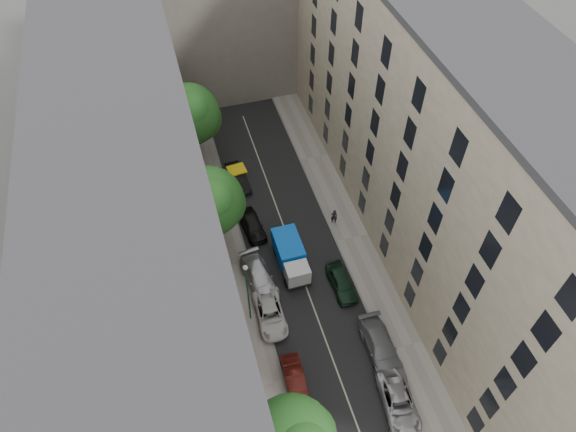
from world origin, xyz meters
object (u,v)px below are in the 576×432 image
object	(u,v)px
car_left_2	(270,314)
lamp_post	(247,288)
car_left_5	(238,178)
car_right_2	(342,282)
tree_mid	(210,203)
car_left_1	(295,379)
tarp_truck	(291,256)
car_right_0	(399,402)
car_right_1	(380,347)
pedestrian	(334,216)
car_left_4	(253,225)
car_left_3	(259,277)
tree_far	(190,116)

from	to	relation	value
car_left_2	lamp_post	bearing A→B (deg)	166.72
car_left_5	car_right_2	bearing A→B (deg)	-74.46
tree_mid	lamp_post	world-z (taller)	tree_mid
car_right_2	car_left_1	bearing A→B (deg)	-132.84
tree_mid	lamp_post	bearing A→B (deg)	-81.47
tarp_truck	car_right_0	bearing A→B (deg)	-74.82
car_left_1	car_left_5	bearing A→B (deg)	91.47
car_right_1	pedestrian	distance (m)	13.00
car_left_4	pedestrian	xyz separation A→B (m)	(7.31, -1.23, 0.25)
tarp_truck	car_left_1	size ratio (longest dim) A/B	1.35
car_right_0	car_right_2	world-z (taller)	car_right_2
tarp_truck	tree_mid	xyz separation A→B (m)	(-5.66, 3.59, 4.48)
tarp_truck	car_left_2	world-z (taller)	tarp_truck
car_left_5	car_right_2	world-z (taller)	car_left_5
car_right_1	tree_mid	distance (m)	17.17
car_right_0	car_right_1	size ratio (longest dim) A/B	0.94
car_left_3	tree_mid	bearing A→B (deg)	113.13
pedestrian	tree_mid	bearing A→B (deg)	20.42
tarp_truck	car_right_1	xyz separation A→B (m)	(4.20, -9.52, -0.58)
car_left_5	tree_mid	world-z (taller)	tree_mid
tarp_truck	pedestrian	bearing A→B (deg)	33.70
car_left_2	car_left_4	world-z (taller)	car_left_4
car_left_2	tree_mid	distance (m)	9.97
car_left_5	lamp_post	world-z (taller)	lamp_post
tarp_truck	car_right_1	size ratio (longest dim) A/B	1.01
tree_mid	tree_far	world-z (taller)	tree_mid
car_left_5	car_right_1	xyz separation A→B (m)	(6.40, -20.45, 0.03)
car_left_1	car_right_1	xyz separation A→B (m)	(6.86, 0.60, 0.11)
car_left_2	car_right_2	world-z (taller)	car_right_2
car_right_2	lamp_post	xyz separation A→B (m)	(-7.90, -0.79, 3.71)
car_left_2	car_left_5	bearing A→B (deg)	88.88
tree_mid	car_left_4	bearing A→B (deg)	17.41
car_right_2	tree_far	distance (m)	21.11
car_right_1	pedestrian	world-z (taller)	pedestrian
car_left_2	tree_mid	size ratio (longest dim) A/B	0.54
car_left_3	car_left_1	bearing A→B (deg)	-95.21
car_left_2	car_right_2	xyz separation A→B (m)	(6.40, 1.20, 0.06)
car_left_3	car_left_5	bearing A→B (deg)	78.79
car_left_1	tarp_truck	bearing A→B (deg)	78.01
car_left_5	lamp_post	xyz separation A→B (m)	(-2.30, -15.04, 3.71)
car_left_2	tree_far	bearing A→B (deg)	98.94
car_left_1	pedestrian	world-z (taller)	pedestrian
car_left_1	car_left_4	size ratio (longest dim) A/B	0.93
pedestrian	car_left_4	bearing A→B (deg)	11.64
car_right_0	car_right_2	bearing A→B (deg)	98.68
car_right_2	pedestrian	distance (m)	6.98
car_left_2	lamp_post	distance (m)	4.08
car_right_0	tree_far	bearing A→B (deg)	114.26
tree_mid	tree_far	size ratio (longest dim) A/B	1.00
car_left_1	car_left_4	xyz separation A→B (m)	(0.46, 14.80, 0.07)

